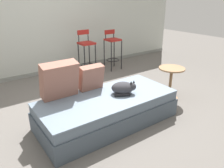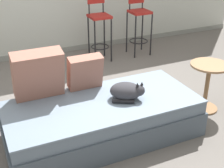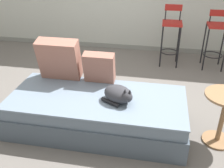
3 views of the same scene
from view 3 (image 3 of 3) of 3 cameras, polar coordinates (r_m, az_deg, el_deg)
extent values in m
plane|color=#66605B|center=(3.43, -1.54, -5.23)|extent=(16.00, 16.00, 0.00)
cube|color=gray|center=(5.35, 3.44, 8.09)|extent=(8.00, 0.02, 0.09)
cube|color=#44505B|center=(3.03, -3.17, -7.25)|extent=(1.96, 0.89, 0.27)
cube|color=slate|center=(2.92, -3.27, -3.98)|extent=(1.92, 0.85, 0.14)
cube|color=slate|center=(2.88, -3.31, -2.90)|extent=(1.93, 0.87, 0.02)
cube|color=#936051|center=(3.21, -11.39, 5.33)|extent=(0.49, 0.28, 0.52)
cube|color=#936051|center=(3.10, -2.78, 3.61)|extent=(0.36, 0.20, 0.38)
ellipsoid|color=#333338|center=(2.76, 1.31, -2.12)|extent=(0.40, 0.36, 0.17)
sphere|color=#333338|center=(2.67, 3.34, -2.86)|extent=(0.11, 0.11, 0.11)
cone|color=black|center=(2.63, 2.84, -1.45)|extent=(0.03, 0.03, 0.04)
cone|color=black|center=(2.63, 3.92, -1.55)|extent=(0.03, 0.03, 0.04)
cylinder|color=black|center=(2.73, -0.45, -3.95)|extent=(0.21, 0.14, 0.04)
cylinder|color=black|center=(4.50, 10.69, 7.88)|extent=(0.02, 0.02, 0.71)
cylinder|color=black|center=(4.51, 14.27, 7.54)|extent=(0.02, 0.02, 0.71)
cylinder|color=black|center=(4.76, 10.77, 9.03)|extent=(0.02, 0.02, 0.71)
cylinder|color=black|center=(4.77, 14.16, 8.71)|extent=(0.02, 0.02, 0.71)
torus|color=black|center=(4.68, 12.32, 6.88)|extent=(0.30, 0.30, 0.02)
cube|color=maroon|center=(4.52, 12.98, 12.78)|extent=(0.32, 0.32, 0.04)
cylinder|color=black|center=(4.62, 11.57, 14.57)|extent=(0.02, 0.02, 0.25)
cylinder|color=black|center=(4.63, 14.62, 14.27)|extent=(0.02, 0.02, 0.25)
cube|color=maroon|center=(4.60, 13.27, 15.91)|extent=(0.28, 0.03, 0.10)
cylinder|color=black|center=(4.55, 19.69, 6.92)|extent=(0.02, 0.02, 0.71)
cylinder|color=black|center=(4.83, 19.26, 8.22)|extent=(0.02, 0.02, 0.71)
cylinder|color=black|center=(4.89, 22.81, 7.80)|extent=(0.02, 0.02, 0.71)
torus|color=black|center=(4.76, 21.04, 5.96)|extent=(0.32, 0.32, 0.02)
cube|color=maroon|center=(4.61, 22.13, 11.73)|extent=(0.32, 0.32, 0.04)
cylinder|color=black|center=(4.69, 20.58, 13.21)|extent=(0.02, 0.02, 0.19)
cube|color=maroon|center=(4.69, 22.25, 14.11)|extent=(0.28, 0.03, 0.10)
cylinder|color=olive|center=(2.97, 22.80, -7.19)|extent=(0.05, 0.05, 0.56)
cylinder|color=olive|center=(3.12, 21.87, -11.23)|extent=(0.32, 0.32, 0.02)
camera|label=1|loc=(2.18, -75.71, 2.23)|focal=35.00mm
camera|label=2|loc=(1.67, -84.70, 4.68)|focal=50.00mm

